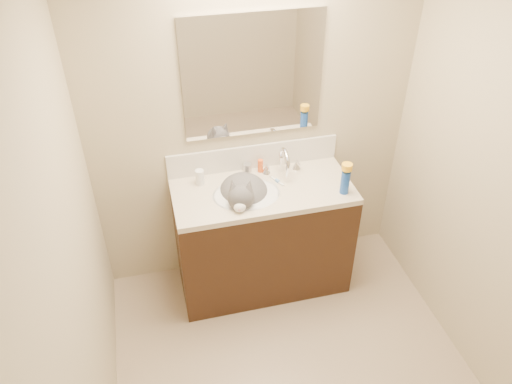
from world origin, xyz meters
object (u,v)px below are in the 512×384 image
cat (244,194)px  pill_bottle (200,177)px  basin (246,202)px  vanity_cabinet (262,239)px  amber_bottle (260,166)px  faucet (284,163)px  silver_jar (247,168)px  spray_can (345,182)px

cat → pill_bottle: cat is taller
pill_bottle → basin: bearing=-34.4°
cat → pill_bottle: bearing=166.1°
cat → pill_bottle: 0.32m
vanity_cabinet → amber_bottle: bearing=80.4°
basin → faucet: faucet is taller
cat → silver_jar: (0.08, 0.23, 0.05)m
cat → pill_bottle: (-0.26, 0.17, 0.07)m
cat → amber_bottle: cat is taller
pill_bottle → silver_jar: size_ratio=1.63×
pill_bottle → amber_bottle: pill_bottle is taller
silver_jar → amber_bottle: size_ratio=0.70×
faucet → silver_jar: size_ratio=4.28×
silver_jar → faucet: bearing=-19.3°
silver_jar → spray_can: bearing=-34.6°
cat → spray_can: bearing=4.6°
spray_can → cat: bearing=166.1°
cat → basin: bearing=-39.5°
cat → spray_can: cat is taller
cat → faucet: bearing=43.4°
cat → spray_can: 0.67m
basin → silver_jar: 0.28m
basin → amber_bottle: 0.30m
vanity_cabinet → silver_jar: (-0.05, 0.22, 0.48)m
spray_can → faucet: bearing=137.0°
silver_jar → pill_bottle: bearing=-169.8°
basin → cat: 0.06m
basin → cat: bearing=121.9°
vanity_cabinet → spray_can: size_ratio=7.43×
vanity_cabinet → cat: (-0.13, -0.01, 0.43)m
faucet → pill_bottle: 0.58m
basin → spray_can: size_ratio=2.79×
faucet → cat: bearing=-155.2°
vanity_cabinet → pill_bottle: bearing=158.2°
basin → silver_jar: size_ratio=6.88×
cat → spray_can: size_ratio=3.06×
faucet → pill_bottle: faucet is taller
basin → amber_bottle: size_ratio=4.81×
vanity_cabinet → cat: 0.45m
faucet → cat: (-0.31, -0.14, -0.10)m
vanity_cabinet → basin: basin is taller
cat → silver_jar: cat is taller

